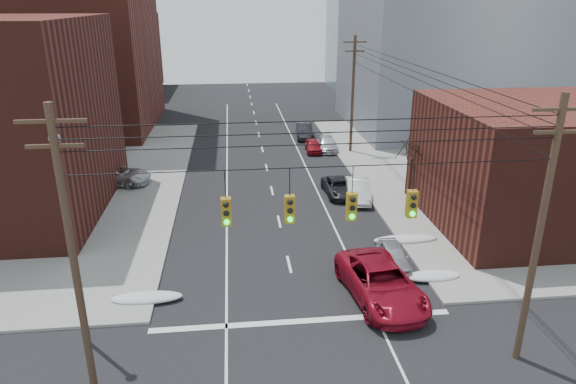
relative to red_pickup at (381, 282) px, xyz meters
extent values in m
cube|color=gray|center=(22.90, 19.00, -0.83)|extent=(40.00, 40.00, 0.15)
cube|color=#4A1C16|center=(-30.10, 66.00, 5.09)|extent=(22.00, 18.00, 12.00)
cube|color=gray|center=(17.90, 36.00, 11.59)|extent=(22.00, 20.00, 25.00)
cube|color=gray|center=(19.90, 62.00, 10.09)|extent=(20.00, 18.00, 22.00)
cube|color=#4A1C16|center=(13.90, 8.00, 3.09)|extent=(16.00, 12.00, 8.00)
cylinder|color=#473323|center=(-12.60, -5.00, 4.59)|extent=(0.28, 0.28, 11.00)
cube|color=#473323|center=(-12.60, -5.00, 9.49)|extent=(2.20, 0.12, 0.12)
cube|color=#473323|center=(-12.60, -5.00, 8.69)|extent=(1.80, 0.12, 0.12)
cylinder|color=#473323|center=(4.40, -5.00, 4.59)|extent=(0.28, 0.28, 11.00)
cube|color=#473323|center=(4.40, -5.00, 9.49)|extent=(2.20, 0.12, 0.12)
cube|color=#473323|center=(4.40, -5.00, 8.69)|extent=(1.80, 0.12, 0.12)
cylinder|color=#473323|center=(4.40, 26.00, 4.59)|extent=(0.28, 0.28, 11.00)
cube|color=#473323|center=(4.40, 26.00, 9.49)|extent=(2.20, 0.12, 0.12)
cube|color=#473323|center=(4.40, 26.00, 8.69)|extent=(1.80, 0.12, 0.12)
cylinder|color=black|center=(-4.10, -5.00, 7.69)|extent=(17.00, 0.04, 0.04)
cylinder|color=black|center=(-7.30, -5.00, 7.19)|extent=(0.03, 0.03, 1.00)
cube|color=olive|center=(-7.30, -5.00, 6.19)|extent=(0.35, 0.30, 1.00)
sphere|color=black|center=(-7.30, -5.17, 6.51)|extent=(0.20, 0.20, 0.20)
sphere|color=black|center=(-7.30, -5.17, 6.19)|extent=(0.20, 0.20, 0.20)
sphere|color=#0CE526|center=(-7.30, -5.17, 5.87)|extent=(0.20, 0.20, 0.20)
cylinder|color=black|center=(-5.10, -5.00, 7.19)|extent=(0.03, 0.03, 1.00)
cube|color=olive|center=(-5.10, -5.00, 6.19)|extent=(0.35, 0.30, 1.00)
sphere|color=black|center=(-5.10, -5.17, 6.51)|extent=(0.20, 0.20, 0.20)
sphere|color=black|center=(-5.10, -5.17, 6.19)|extent=(0.20, 0.20, 0.20)
sphere|color=#0CE526|center=(-5.10, -5.17, 5.87)|extent=(0.20, 0.20, 0.20)
cylinder|color=black|center=(-2.90, -5.00, 7.19)|extent=(0.03, 0.03, 1.00)
cube|color=olive|center=(-2.90, -5.00, 6.19)|extent=(0.35, 0.30, 1.00)
sphere|color=black|center=(-2.90, -5.17, 6.51)|extent=(0.20, 0.20, 0.20)
sphere|color=black|center=(-2.90, -5.17, 6.19)|extent=(0.20, 0.20, 0.20)
sphere|color=#0CE526|center=(-2.90, -5.17, 5.87)|extent=(0.20, 0.20, 0.20)
cylinder|color=black|center=(-0.70, -5.00, 7.19)|extent=(0.03, 0.03, 1.00)
cube|color=olive|center=(-0.70, -5.00, 6.19)|extent=(0.35, 0.30, 1.00)
sphere|color=black|center=(-0.70, -5.17, 6.51)|extent=(0.20, 0.20, 0.20)
sphere|color=black|center=(-0.70, -5.17, 6.19)|extent=(0.20, 0.20, 0.20)
sphere|color=#0CE526|center=(-0.70, -5.17, 5.87)|extent=(0.20, 0.20, 0.20)
cylinder|color=gray|center=(-13.60, -2.00, 3.59)|extent=(0.18, 0.18, 9.00)
sphere|color=gray|center=(-13.60, -2.00, 8.19)|extent=(0.44, 0.44, 0.44)
cylinder|color=black|center=(5.50, 12.00, 0.84)|extent=(0.20, 0.20, 3.50)
cylinder|color=black|center=(5.88, 12.12, 3.17)|extent=(0.27, 0.82, 1.19)
cylinder|color=black|center=(5.72, 12.57, 3.25)|extent=(1.17, 0.54, 1.38)
cylinder|color=black|center=(5.07, 12.74, 3.29)|extent=(1.44, 1.00, 1.48)
cylinder|color=black|center=(5.10, 12.06, 3.17)|extent=(0.17, 0.84, 1.19)
cylinder|color=black|center=(5.05, 11.58, 3.25)|extent=(0.82, 0.99, 1.40)
cylinder|color=black|center=(5.56, 11.15, 3.29)|extent=(1.74, 0.21, 1.43)
cylinder|color=black|center=(5.83, 11.77, 3.17)|extent=(0.48, 0.73, 1.20)
ellipsoid|color=silver|center=(-11.50, 1.00, -0.70)|extent=(3.50, 1.08, 0.42)
ellipsoid|color=silver|center=(3.30, 1.50, -0.70)|extent=(3.00, 1.08, 0.42)
ellipsoid|color=silver|center=(3.30, 6.00, -0.70)|extent=(4.00, 1.08, 0.42)
imported|color=maroon|center=(0.00, 0.00, 0.00)|extent=(3.78, 6.84, 1.81)
imported|color=#B8B8BD|center=(1.64, 3.20, -0.28)|extent=(1.79, 3.78, 1.25)
imported|color=white|center=(2.07, 13.42, -0.16)|extent=(2.18, 4.71, 1.49)
imported|color=black|center=(0.89, 14.57, -0.29)|extent=(2.20, 4.49, 1.23)
imported|color=silver|center=(2.30, 27.07, -0.26)|extent=(2.04, 4.54, 1.29)
imported|color=maroon|center=(0.81, 26.54, -0.29)|extent=(1.63, 3.67, 1.23)
imported|color=black|center=(0.70, 32.21, -0.12)|extent=(2.04, 4.87, 1.57)
imported|color=silver|center=(-18.85, 10.16, -0.06)|extent=(4.36, 1.99, 1.39)
imported|color=#B6B7BC|center=(-16.38, 18.46, 0.01)|extent=(5.84, 3.39, 1.53)
imported|color=black|center=(-20.57, 17.36, 0.00)|extent=(5.57, 3.59, 1.50)
imported|color=#9F9EA2|center=(-23.61, 21.48, -0.04)|extent=(4.42, 2.30, 1.44)
camera|label=1|loc=(-6.98, -21.45, 13.01)|focal=32.00mm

